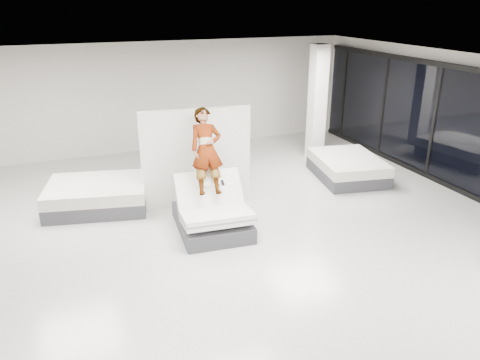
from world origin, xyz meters
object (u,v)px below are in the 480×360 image
Objects in this scene: remote at (223,183)px; flat_bed_right_far at (347,167)px; person at (207,168)px; divider_panel at (197,158)px; column at (317,103)px; flat_bed_left_far at (97,195)px; hero_bed at (212,214)px.

flat_bed_right_far is (3.94, 1.53, -0.71)m from remote.
divider_panel is at bearing 90.06° from person.
column is (4.10, 1.92, 0.51)m from divider_panel.
flat_bed_left_far is at bearing -168.15° from column.
person reaches higher than flat_bed_left_far.
divider_panel reaches higher than flat_bed_right_far.
person is at bearing 85.33° from hero_bed.
hero_bed is at bearing -88.44° from divider_panel.
column reaches higher than flat_bed_left_far.
flat_bed_left_far is (-2.24, 1.98, -0.70)m from remote.
remote is 0.06× the size of divider_panel.
column is (3.99, 3.29, 0.61)m from remote.
flat_bed_left_far is at bearing 135.98° from hero_bed.
flat_bed_left_far is (-2.13, 0.61, -0.80)m from divider_panel.
hero_bed reaches higher than flat_bed_left_far.
column is at bearing 44.13° from remote.
remote is 0.04× the size of column.
person is at bearing -164.34° from flat_bed_right_far.
column is at bearing 37.73° from hero_bed.
hero_bed is at bearing -44.02° from flat_bed_left_far.
person is (0.03, 0.34, 0.86)m from hero_bed.
hero_bed is 0.78× the size of divider_panel.
flat_bed_right_far is 6.20m from flat_bed_left_far.
flat_bed_left_far is 0.75× the size of column.
hero_bed is 0.82× the size of flat_bed_right_far.
remote is 4.29m from flat_bed_right_far.
divider_panel is at bearing 85.37° from hero_bed.
divider_panel is 1.06× the size of flat_bed_right_far.
divider_panel is 2.35m from flat_bed_left_far.
flat_bed_left_far is at bearing 143.17° from remote.
remote is at bearing -158.85° from flat_bed_right_far.
flat_bed_right_far is at bearing -4.19° from flat_bed_left_far.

